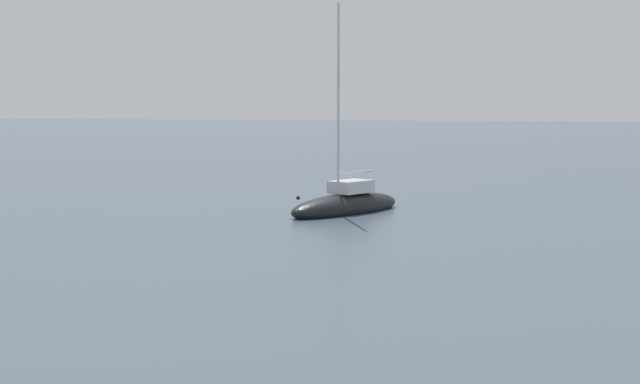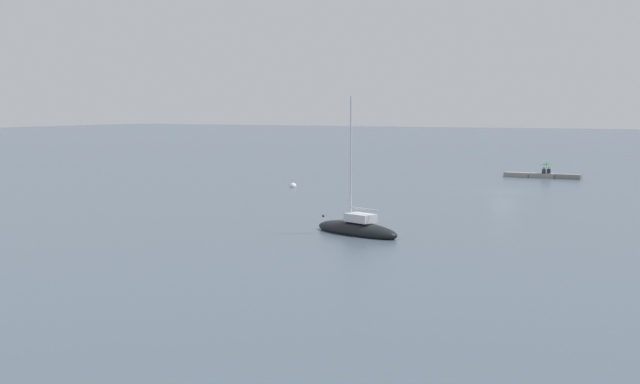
{
  "view_description": "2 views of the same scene",
  "coord_description": "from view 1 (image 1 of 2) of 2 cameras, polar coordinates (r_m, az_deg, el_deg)",
  "views": [
    {
      "loc": [
        38.43,
        43.96,
        4.63
      ],
      "look_at": [
        6.08,
        32.14,
        1.33
      ],
      "focal_mm": 50.17,
      "sensor_mm": 36.0,
      "label": 1
    },
    {
      "loc": [
        -20.73,
        80.34,
        8.31
      ],
      "look_at": [
        4.2,
        31.76,
        2.67
      ],
      "focal_mm": 46.2,
      "sensor_mm": 36.0,
      "label": 2
    }
  ],
  "objects": [
    {
      "name": "sailboat_black_near",
      "position": [
        39.14,
        1.69,
        -0.81
      ],
      "size": [
        7.2,
        4.21,
        9.36
      ],
      "rotation": [
        0.0,
        0.0,
        4.37
      ],
      "color": "black",
      "rests_on": "ground_plane"
    }
  ]
}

